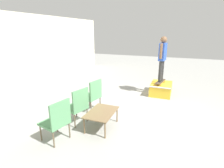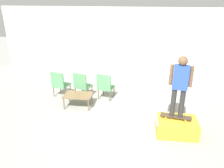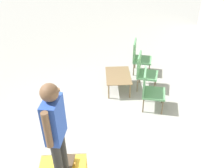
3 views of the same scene
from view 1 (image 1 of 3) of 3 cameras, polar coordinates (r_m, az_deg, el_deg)
ground_plane at (r=5.54m, az=8.96°, el=-8.50°), size 24.00×24.00×0.00m
house_wall_back at (r=7.43m, az=-27.43°, el=8.44°), size 12.00×0.06×3.00m
skate_ramp_box at (r=7.04m, az=15.70°, el=-1.47°), size 1.11×0.76×0.44m
skateboard_on_ramp at (r=6.93m, az=15.47°, el=0.77°), size 0.84×0.35×0.07m
person_skater at (r=6.73m, az=16.14°, el=8.87°), size 0.56×0.26×1.66m
coffee_table at (r=4.44m, az=-3.43°, el=-9.58°), size 0.93×0.64×0.43m
patio_chair_left at (r=4.04m, az=-17.53°, el=-11.00°), size 0.63×0.63×0.98m
patio_chair_center at (r=4.65m, az=-11.22°, el=-6.70°), size 0.65×0.65×0.98m
patio_chair_right at (r=5.33m, az=-6.42°, el=-3.34°), size 0.62×0.62×0.98m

